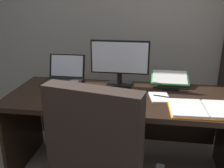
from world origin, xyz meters
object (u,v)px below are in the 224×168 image
Objects in this scene: keyboard at (113,101)px; notepad at (160,97)px; computer_mouse at (75,98)px; reading_stand_with_book at (170,79)px; laptop at (64,77)px; desk at (122,113)px; open_binder at (205,109)px; pen at (162,96)px; monitor at (120,63)px.

keyboard is 2.00× the size of notepad.
reading_stand_with_book is (0.75, 0.46, 0.04)m from computer_mouse.
reading_stand_with_book is 1.59× the size of notepad.
computer_mouse is (0.23, -0.41, -0.03)m from laptop.
notepad is (0.31, -0.08, 0.20)m from desk.
computer_mouse is 0.88m from reading_stand_with_book.
pen is at bearing 144.18° from open_binder.
notepad is (0.89, -0.26, -0.05)m from laptop.
monitor is 0.45m from keyboard.
pen is (0.91, -0.26, -0.04)m from laptop.
laptop is (-0.53, 0.01, -0.16)m from monitor.
open_binder is (1.20, -0.46, -0.04)m from laptop.
computer_mouse is at bearing 180.00° from keyboard.
open_binder is at bearing -23.99° from desk.
monitor reaches higher than computer_mouse.
computer_mouse is 0.20× the size of open_binder.
keyboard is (0.53, -0.41, -0.04)m from laptop.
reading_stand_with_book is at bearing 111.09° from open_binder.
open_binder is 2.47× the size of notepad.
monitor is at bearing 53.16° from computer_mouse.
computer_mouse is at bearing -148.79° from reading_stand_with_book.
computer_mouse is at bearing -146.25° from desk.
keyboard is at bearing -134.78° from reading_stand_with_book.
monitor is at bearing -0.64° from laptop.
keyboard is 0.81× the size of open_binder.
keyboard is at bearing -100.74° from desk.
computer_mouse is 0.50× the size of notepad.
desk is 0.44m from monitor.
laptop is 3.38× the size of computer_mouse.
desk is 5.34× the size of laptop.
computer_mouse is at bearing -126.84° from monitor.
monitor is 1.25× the size of keyboard.
laptop is 0.67m from keyboard.
pen is at bearing -103.69° from reading_stand_with_book.
laptop is at bearing 142.45° from keyboard.
keyboard is 1.26× the size of reading_stand_with_book.
laptop is 1.05× the size of reading_stand_with_book.
notepad is at bearing 180.00° from pen.
computer_mouse is at bearing 174.69° from open_binder.
pen reaches higher than desk.
reading_stand_with_book is at bearing 45.22° from keyboard.
monitor is 2.50× the size of notepad.
reading_stand_with_book is 0.55m from open_binder.
desk is at bearing -151.04° from reading_stand_with_book.
notepad is at bearing -15.11° from desk.
monitor is 0.50m from pen.
notepad is at bearing 145.89° from open_binder.
reading_stand_with_book reaches higher than keyboard.
desk is 18.02× the size of computer_mouse.
open_binder is (0.67, -0.05, -0.00)m from keyboard.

